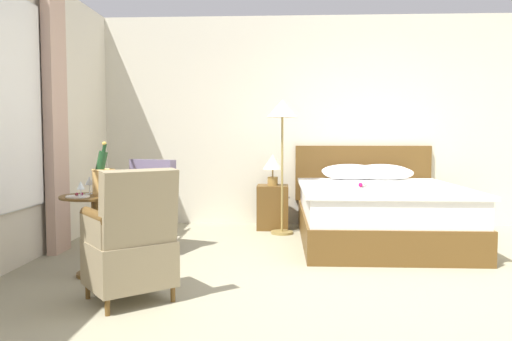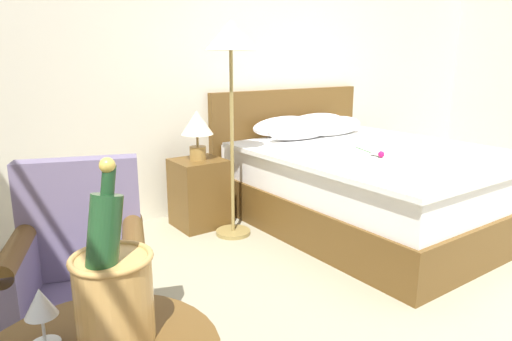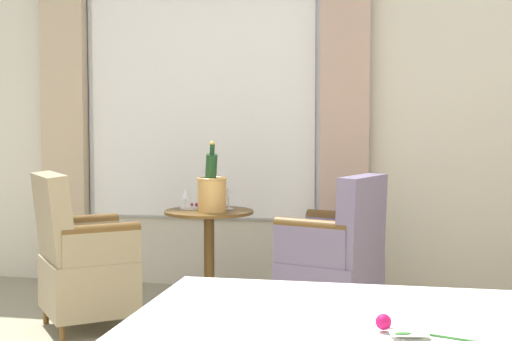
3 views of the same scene
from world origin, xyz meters
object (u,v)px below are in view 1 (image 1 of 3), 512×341
bed (377,210)px  bedside_lamp (273,164)px  floor_lamp_brass (282,119)px  snack_plate (78,196)px  side_table_round (96,226)px  armchair_facing_bed (131,245)px  armchair_by_window (143,212)px  nightstand (273,207)px  wine_glass_near_bucket (89,182)px  champagne_bucket (103,178)px  wine_glass_near_edge (81,186)px

bed → bedside_lamp: 1.50m
floor_lamp_brass → snack_plate: bearing=-129.7°
side_table_round → armchair_facing_bed: (0.52, -0.68, -0.02)m
bedside_lamp → armchair_by_window: 1.99m
nightstand → floor_lamp_brass: floor_lamp_brass is taller
nightstand → armchair_facing_bed: armchair_facing_bed is taller
nightstand → armchair_facing_bed: size_ratio=0.58×
bed → side_table_round: bearing=-150.3°
wine_glass_near_bucket → bedside_lamp: bearing=53.7°
wine_glass_near_bucket → snack_plate: (-0.01, -0.24, -0.10)m
armchair_by_window → armchair_facing_bed: 1.58m
bed → armchair_facing_bed: (-2.21, -2.24, 0.06)m
bed → armchair_facing_bed: size_ratio=2.30×
snack_plate → armchair_by_window: (0.28, 0.99, -0.29)m
side_table_round → snack_plate: size_ratio=3.59×
side_table_round → wine_glass_near_bucket: (-0.09, 0.11, 0.37)m
armchair_facing_bed → side_table_round: bearing=127.3°
champagne_bucket → wine_glass_near_bucket: bearing=153.6°
champagne_bucket → wine_glass_near_edge: bearing=-117.5°
champagne_bucket → armchair_facing_bed: bearing=-57.5°
nightstand → champagne_bucket: (-1.44, -2.25, 0.56)m
wine_glass_near_bucket → side_table_round: bearing=-50.9°
champagne_bucket → snack_plate: bearing=-134.6°
side_table_round → armchair_by_window: 0.88m
floor_lamp_brass → armchair_by_window: (-1.45, -1.09, -1.00)m
floor_lamp_brass → side_table_round: bearing=-129.8°
bedside_lamp → champagne_bucket: size_ratio=0.87×
nightstand → wine_glass_near_bucket: bearing=-126.3°
wine_glass_near_edge → armchair_facing_bed: size_ratio=0.14×
floor_lamp_brass → snack_plate: (-1.73, -2.08, -0.72)m
bed → armchair_by_window: size_ratio=2.34×
wine_glass_near_edge → snack_plate: 0.11m
bed → nightstand: 1.42m
bedside_lamp → wine_glass_near_bucket: bedside_lamp is taller
champagne_bucket → armchair_facing_bed: 0.95m
floor_lamp_brass → champagne_bucket: (-1.57, -1.92, -0.58)m
floor_lamp_brass → nightstand: bearing=110.1°
champagne_bucket → armchair_facing_bed: (0.46, -0.72, -0.43)m
bedside_lamp → snack_plate: (-1.60, -2.41, -0.14)m
nightstand → wine_glass_near_edge: bearing=-122.2°
champagne_bucket → bed: bearing=29.7°
floor_lamp_brass → wine_glass_near_edge: bearing=-128.2°
side_table_round → nightstand: bearing=56.7°
armchair_by_window → side_table_round: bearing=-101.7°
champagne_bucket → wine_glass_near_bucket: size_ratio=3.03×
floor_lamp_brass → wine_glass_near_edge: size_ratio=11.85×
wine_glass_near_edge → snack_plate: size_ratio=0.72×
nightstand → floor_lamp_brass: bearing=-69.9°
wine_glass_near_edge → armchair_facing_bed: bearing=-41.3°
bed → armchair_by_window: (-2.54, -0.69, 0.06)m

